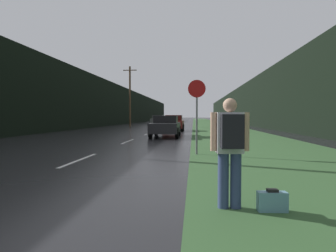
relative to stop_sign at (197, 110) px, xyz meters
name	(u,v)px	position (x,y,z in m)	size (l,w,h in m)	color
grass_verge	(215,126)	(2.77, 30.31, -1.60)	(6.00, 240.00, 0.02)	#33562D
lane_stripe_b	(79,160)	(-3.69, -1.59, -1.60)	(0.12, 3.00, 0.01)	silver
lane_stripe_c	(128,141)	(-3.69, 5.41, -1.60)	(0.12, 3.00, 0.01)	silver
lane_stripe_d	(148,134)	(-3.69, 12.41, -1.60)	(0.12, 3.00, 0.01)	silver
lane_stripe_e	(158,130)	(-3.69, 19.41, -1.60)	(0.12, 3.00, 0.01)	silver
treeline_far_side	(118,106)	(-13.14, 40.31, 1.61)	(2.00, 140.00, 6.43)	black
treeline_near_side	(247,105)	(8.77, 40.31, 1.63)	(2.00, 140.00, 6.47)	black
utility_pole_far	(130,96)	(-8.50, 28.29, 2.49)	(1.80, 0.24, 7.93)	#4C3823
stop_sign	(197,110)	(0.00, 0.00, 0.00)	(0.62, 0.07, 2.67)	slate
hitchhiker_with_backpack	(230,146)	(0.43, -6.26, -0.66)	(0.57, 0.42, 1.64)	navy
suitcase	(272,202)	(1.01, -6.34, -1.45)	(0.42, 0.18, 0.34)	#6093A8
car_passing_near	(166,126)	(-1.96, 9.20, -0.88)	(1.85, 4.67, 1.41)	black
car_passing_far	(174,123)	(-1.96, 17.32, -0.86)	(1.86, 4.27, 1.47)	maroon
car_oncoming	(158,120)	(-5.42, 33.77, -0.82)	(1.93, 4.39, 1.54)	#4C514C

